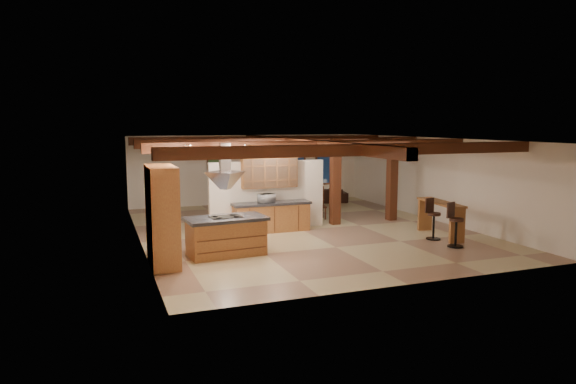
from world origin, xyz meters
The scene contains 22 objects.
ground centered at (0.00, 0.00, 0.00)m, with size 12.00×12.00×0.00m, color #C8B685.
room_walls centered at (0.00, 0.00, 1.78)m, with size 12.00×12.00×12.00m.
ceiling_beams centered at (0.00, 0.00, 2.76)m, with size 10.00×12.00×0.28m.
timber_posts centered at (2.50, 0.50, 1.76)m, with size 2.50×0.30×2.90m.
partition_wall centered at (-1.00, 0.50, 1.10)m, with size 3.80×0.18×2.20m, color white.
pantry_cabinet centered at (-4.67, -2.60, 1.20)m, with size 0.67×1.60×2.40m.
back_counter centered at (-1.00, 0.11, 0.48)m, with size 2.50×0.66×0.94m.
upper_display_cabinet centered at (-1.00, 0.31, 1.85)m, with size 1.80×0.36×0.95m.
range_hood centered at (-3.03, -2.24, 1.78)m, with size 1.10×1.10×1.40m.
back_windows centered at (2.80, 5.93, 1.50)m, with size 2.70×0.07×1.70m.
framed_art centered at (-1.50, 5.94, 1.70)m, with size 0.65×0.05×0.85m.
recessed_cans centered at (-2.53, -1.93, 2.87)m, with size 3.16×2.46×0.03m.
kitchen_island centered at (-3.03, -2.24, 0.51)m, with size 2.13×1.25×1.02m.
dining_table centered at (0.74, 2.33, 0.33)m, with size 1.85×1.03×0.65m, color #3B1F0E.
sofa centered at (3.01, 5.04, 0.30)m, with size 2.07×0.81×0.60m, color black.
microwave centered at (-1.16, 0.11, 1.07)m, with size 0.48×0.33×0.27m, color silver.
bar_counter centered at (3.55, -2.32, 0.72)m, with size 0.72×2.07×1.06m.
side_table centered at (3.71, 5.39, 0.26)m, with size 0.41×0.41×0.51m, color #442811.
table_lamp centered at (3.71, 5.39, 0.74)m, with size 0.27×0.27×0.32m.
bar_stool_a centered at (3.09, -3.57, 0.62)m, with size 0.46×0.47×1.23m.
bar_stool_b centered at (3.10, -2.57, 0.61)m, with size 0.43×0.45×1.20m.
dining_chairs centered at (0.74, 2.33, 0.59)m, with size 1.99×1.99×1.16m.
Camera 1 is at (-6.08, -14.96, 3.40)m, focal length 32.00 mm.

